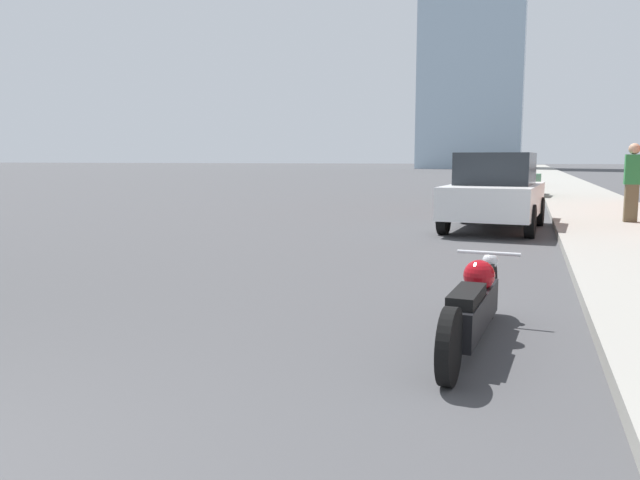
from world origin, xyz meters
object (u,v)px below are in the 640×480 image
Objects in this scene: pedestrian at (632,181)px; motorcycle at (473,306)px; parked_car_silver at (515,172)px; parked_car_white at (495,192)px; parked_car_green at (514,179)px.

motorcycle is at bearing -104.29° from pedestrian.
pedestrian reaches higher than motorcycle.
parked_car_white is at bearing -89.43° from parked_car_silver.
parked_car_white is at bearing -155.98° from pedestrian.
pedestrian is (2.73, 10.73, 0.76)m from motorcycle.
parked_car_silver is at bearing 94.68° from parked_car_white.
pedestrian is at bearing 28.74° from parked_car_white.
motorcycle is at bearing -88.87° from parked_car_silver.
parked_car_white reaches higher than motorcycle.
pedestrian is (2.87, -10.33, 0.29)m from parked_car_green.
parked_car_silver is (-0.29, 31.21, 0.52)m from motorcycle.
motorcycle is at bearing -84.58° from parked_car_green.
pedestrian is at bearing -69.43° from parked_car_green.
motorcycle is 21.07m from parked_car_green.
parked_car_green is at bearing 105.52° from pedestrian.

